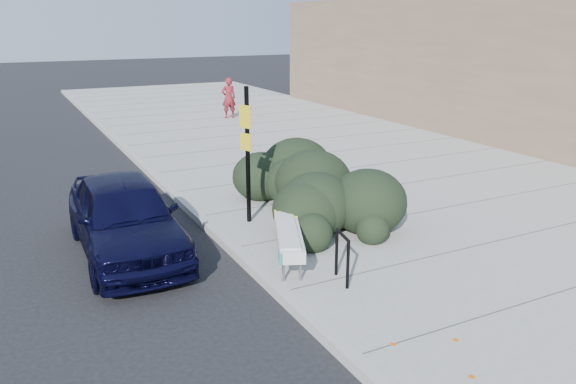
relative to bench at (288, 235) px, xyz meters
name	(u,v)px	position (x,y,z in m)	size (l,w,h in m)	color
ground	(284,300)	(-0.60, -1.00, -0.64)	(120.00, 120.00, 0.00)	black
sidewalk_near	(383,177)	(5.00, 4.00, -0.57)	(11.20, 50.00, 0.15)	gray
curb_near	(187,206)	(-0.60, 4.00, -0.56)	(0.22, 50.00, 0.17)	#9E9E99
bench	(288,235)	(0.00, 0.00, 0.00)	(1.21, 2.05, 0.62)	gray
bike_rack	(342,253)	(0.41, -1.10, 0.01)	(0.16, 0.56, 0.83)	black
sign_post	(247,148)	(0.19, 2.20, 1.11)	(0.16, 0.32, 2.84)	black
hedge	(310,177)	(1.63, 2.15, 0.32)	(2.18, 4.35, 1.63)	black
sedan_navy	(125,216)	(-2.38, 2.02, 0.10)	(1.75, 4.35, 1.48)	black
pedestrian	(229,98)	(4.69, 14.76, 0.38)	(0.63, 0.42, 1.74)	maroon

